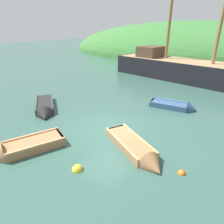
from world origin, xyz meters
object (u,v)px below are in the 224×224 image
object	(u,v)px
rowboat_far	(23,149)
buoy_orange	(182,173)
sailing_ship	(182,72)
rowboat_near_dock	(45,108)
rowboat_portside	(137,151)
rowboat_outer_right	(176,107)
buoy_yellow	(77,170)

from	to	relation	value
rowboat_far	buoy_orange	size ratio (longest dim) A/B	11.89
sailing_ship	rowboat_far	bearing A→B (deg)	-87.25
rowboat_far	buoy_orange	distance (m)	6.65
buoy_orange	rowboat_near_dock	bearing A→B (deg)	174.24
rowboat_portside	rowboat_near_dock	size ratio (longest dim) A/B	1.00
rowboat_far	rowboat_near_dock	world-z (taller)	rowboat_far
rowboat_portside	rowboat_outer_right	size ratio (longest dim) A/B	1.18
rowboat_near_dock	buoy_orange	size ratio (longest dim) A/B	13.07
rowboat_outer_right	buoy_orange	distance (m)	6.47
rowboat_outer_right	buoy_yellow	world-z (taller)	rowboat_outer_right
sailing_ship	rowboat_outer_right	distance (m)	8.54
buoy_orange	sailing_ship	bearing A→B (deg)	107.00
rowboat_outer_right	buoy_orange	xyz separation A→B (m)	(2.23, -6.07, -0.11)
rowboat_portside	rowboat_outer_right	xyz separation A→B (m)	(-0.23, 5.89, 0.01)
sailing_ship	buoy_yellow	world-z (taller)	sailing_ship
rowboat_portside	rowboat_far	world-z (taller)	rowboat_far
rowboat_outer_right	rowboat_portside	bearing A→B (deg)	-95.23
rowboat_near_dock	buoy_yellow	distance (m)	6.52
rowboat_far	sailing_ship	bearing A→B (deg)	-162.88
rowboat_outer_right	buoy_orange	bearing A→B (deg)	-77.31
rowboat_near_dock	buoy_yellow	bearing A→B (deg)	10.30
buoy_yellow	sailing_ship	bearing A→B (deg)	93.66
rowboat_far	rowboat_outer_right	bearing A→B (deg)	178.70
rowboat_portside	rowboat_near_dock	world-z (taller)	rowboat_near_dock
buoy_yellow	rowboat_outer_right	bearing A→B (deg)	82.31
rowboat_far	rowboat_near_dock	distance (m)	4.58
sailing_ship	rowboat_far	world-z (taller)	sailing_ship
sailing_ship	rowboat_outer_right	size ratio (longest dim) A/B	5.57
rowboat_portside	rowboat_outer_right	bearing A→B (deg)	121.01
sailing_ship	rowboat_portside	bearing A→B (deg)	-71.74
rowboat_outer_right	buoy_yellow	bearing A→B (deg)	-105.17
rowboat_portside	rowboat_far	bearing A→B (deg)	-117.80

